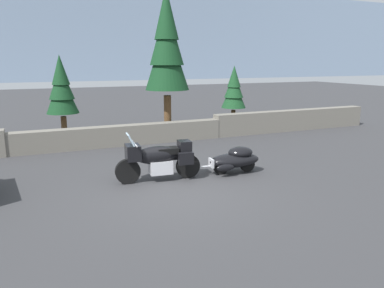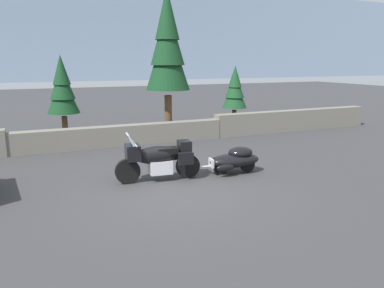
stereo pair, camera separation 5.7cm
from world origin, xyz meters
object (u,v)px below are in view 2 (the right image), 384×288
at_px(pine_tree_tall, 167,45).
at_px(pine_tree_far_right, 235,89).
at_px(car_shaped_trailer, 235,159).
at_px(touring_motorcycle, 158,158).
at_px(pine_tree_secondary, 62,87).

xyz_separation_m(pine_tree_tall, pine_tree_far_right, (3.67, 0.84, -1.96)).
distance_m(pine_tree_tall, pine_tree_far_right, 4.25).
bearing_deg(pine_tree_far_right, pine_tree_tall, -167.12).
relative_size(car_shaped_trailer, pine_tree_far_right, 0.75).
bearing_deg(car_shaped_trailer, touring_motorcycle, 174.62).
distance_m(touring_motorcycle, pine_tree_tall, 6.87).
relative_size(touring_motorcycle, pine_tree_far_right, 0.78).
xyz_separation_m(car_shaped_trailer, pine_tree_secondary, (-4.03, 6.74, 1.72)).
height_order(car_shaped_trailer, pine_tree_tall, pine_tree_tall).
height_order(touring_motorcycle, car_shaped_trailer, touring_motorcycle).
bearing_deg(touring_motorcycle, pine_tree_secondary, 105.45).
bearing_deg(pine_tree_secondary, car_shaped_trailer, -59.11).
xyz_separation_m(touring_motorcycle, pine_tree_far_right, (5.99, 6.46, 1.23)).
xyz_separation_m(car_shaped_trailer, pine_tree_tall, (0.09, 5.83, 3.40)).
relative_size(pine_tree_tall, pine_tree_secondary, 1.78).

